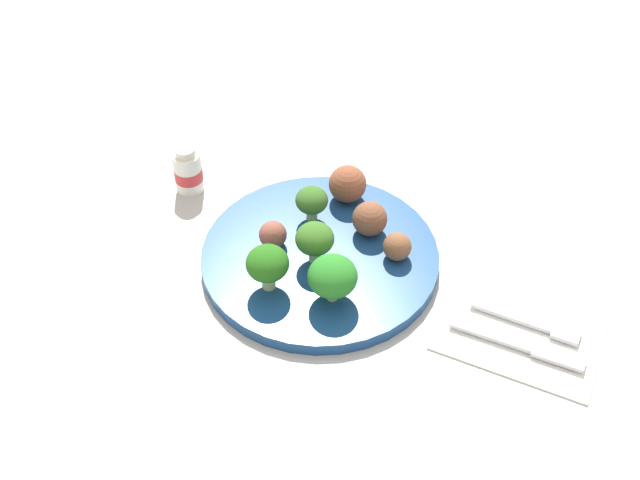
# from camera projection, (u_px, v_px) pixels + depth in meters

# --- Properties ---
(ground_plane) EXTENTS (4.00, 4.00, 0.00)m
(ground_plane) POSITION_uv_depth(u_px,v_px,m) (320.00, 262.00, 0.92)
(ground_plane) COLOR #B2B2AD
(plate) EXTENTS (0.28, 0.28, 0.02)m
(plate) POSITION_uv_depth(u_px,v_px,m) (320.00, 257.00, 0.92)
(plate) COLOR navy
(plate) RESTS_ON ground_plane
(broccoli_floret_near_rim) EXTENTS (0.05, 0.05, 0.06)m
(broccoli_floret_near_rim) POSITION_uv_depth(u_px,v_px,m) (333.00, 277.00, 0.84)
(broccoli_floret_near_rim) COLOR #A3BB7E
(broccoli_floret_near_rim) RESTS_ON plate
(broccoli_floret_back_right) EXTENTS (0.04, 0.04, 0.05)m
(broccoli_floret_back_right) POSITION_uv_depth(u_px,v_px,m) (312.00, 201.00, 0.93)
(broccoli_floret_back_right) COLOR #95B777
(broccoli_floret_back_right) RESTS_ON plate
(broccoli_floret_mid_right) EXTENTS (0.05, 0.05, 0.06)m
(broccoli_floret_mid_right) POSITION_uv_depth(u_px,v_px,m) (268.00, 264.00, 0.85)
(broccoli_floret_mid_right) COLOR #ACC784
(broccoli_floret_mid_right) RESTS_ON plate
(broccoli_floret_front_left) EXTENTS (0.04, 0.04, 0.05)m
(broccoli_floret_front_left) POSITION_uv_depth(u_px,v_px,m) (312.00, 238.00, 0.88)
(broccoli_floret_front_left) COLOR #8DBC7B
(broccoli_floret_front_left) RESTS_ON plate
(meatball_front_left) EXTENTS (0.04, 0.04, 0.04)m
(meatball_front_left) POSITION_uv_depth(u_px,v_px,m) (370.00, 219.00, 0.92)
(meatball_front_left) COLOR brown
(meatball_front_left) RESTS_ON plate
(meatball_mid_right) EXTENTS (0.03, 0.03, 0.03)m
(meatball_mid_right) POSITION_uv_depth(u_px,v_px,m) (273.00, 235.00, 0.91)
(meatball_mid_right) COLOR brown
(meatball_mid_right) RESTS_ON plate
(meatball_near_rim) EXTENTS (0.05, 0.05, 0.05)m
(meatball_near_rim) POSITION_uv_depth(u_px,v_px,m) (348.00, 184.00, 0.96)
(meatball_near_rim) COLOR brown
(meatball_near_rim) RESTS_ON plate
(meatball_far_rim) EXTENTS (0.03, 0.03, 0.03)m
(meatball_far_rim) POSITION_uv_depth(u_px,v_px,m) (397.00, 247.00, 0.89)
(meatball_far_rim) COLOR brown
(meatball_far_rim) RESTS_ON plate
(napkin) EXTENTS (0.17, 0.12, 0.01)m
(napkin) POSITION_uv_depth(u_px,v_px,m) (520.00, 334.00, 0.84)
(napkin) COLOR white
(napkin) RESTS_ON ground_plane
(fork) EXTENTS (0.12, 0.02, 0.01)m
(fork) POSITION_uv_depth(u_px,v_px,m) (532.00, 322.00, 0.85)
(fork) COLOR silver
(fork) RESTS_ON napkin
(knife) EXTENTS (0.15, 0.02, 0.01)m
(knife) POSITION_uv_depth(u_px,v_px,m) (523.00, 345.00, 0.82)
(knife) COLOR silver
(knife) RESTS_ON napkin
(yogurt_bottle) EXTENTS (0.04, 0.04, 0.07)m
(yogurt_bottle) POSITION_uv_depth(u_px,v_px,m) (188.00, 171.00, 1.00)
(yogurt_bottle) COLOR white
(yogurt_bottle) RESTS_ON ground_plane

